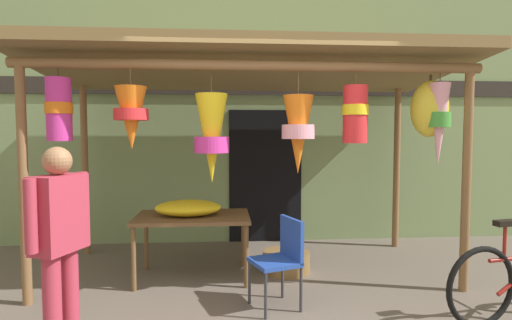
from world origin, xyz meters
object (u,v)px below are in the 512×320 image
at_px(wicker_basket_by_table, 286,262).
at_px(customer_foreground, 59,233).
at_px(display_table, 193,222).
at_px(flower_heap_on_table, 189,208).
at_px(folding_chair, 282,254).

height_order(wicker_basket_by_table, customer_foreground, customer_foreground).
xyz_separation_m(display_table, customer_foreground, (-0.87, -1.50, 0.26)).
xyz_separation_m(display_table, flower_heap_on_table, (-0.03, -0.01, 0.16)).
bearing_deg(folding_chair, flower_heap_on_table, 138.06).
bearing_deg(folding_chair, customer_foreground, -159.73).
height_order(folding_chair, customer_foreground, customer_foreground).
distance_m(wicker_basket_by_table, customer_foreground, 2.66).
xyz_separation_m(display_table, wicker_basket_by_table, (1.09, 0.13, -0.53)).
distance_m(folding_chair, customer_foreground, 1.92).
distance_m(display_table, flower_heap_on_table, 0.16).
bearing_deg(customer_foreground, flower_heap_on_table, 60.77).
distance_m(flower_heap_on_table, wicker_basket_by_table, 1.32).
height_order(flower_heap_on_table, wicker_basket_by_table, flower_heap_on_table).
relative_size(folding_chair, customer_foreground, 0.54).
relative_size(display_table, folding_chair, 1.52).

